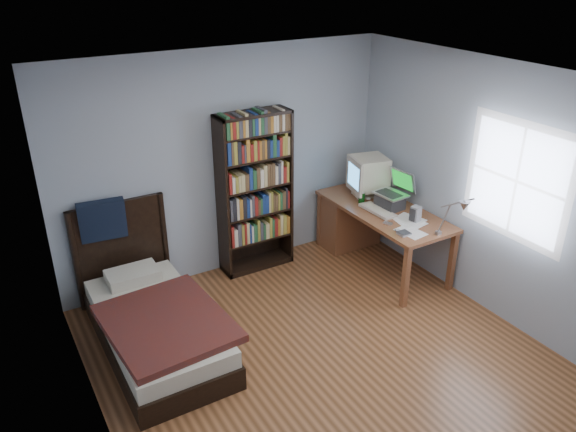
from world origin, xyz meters
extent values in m
plane|color=brown|center=(0.00, 0.00, 0.00)|extent=(4.20, 4.20, 0.00)
plane|color=white|center=(0.00, 0.00, 2.50)|extent=(4.20, 4.20, 0.00)
cube|color=#9CA8B7|center=(0.00, 2.10, 1.25)|extent=(3.80, 0.04, 2.50)
cube|color=#9CA8B7|center=(-1.90, 0.00, 1.25)|extent=(0.04, 4.20, 2.50)
cube|color=#9CA8B7|center=(1.90, 0.00, 1.25)|extent=(0.04, 4.20, 2.50)
cube|color=white|center=(1.89, -0.15, 1.45)|extent=(0.01, 1.14, 1.14)
cube|color=white|center=(1.88, -0.15, 1.45)|extent=(0.01, 1.00, 1.00)
cube|color=brown|center=(1.50, 1.20, 0.71)|extent=(0.75, 1.68, 0.04)
cube|color=brown|center=(1.18, 0.41, 0.34)|extent=(0.06, 0.06, 0.69)
cube|color=brown|center=(1.83, 0.41, 0.34)|extent=(0.06, 0.06, 0.69)
cube|color=brown|center=(1.18, 1.99, 0.34)|extent=(0.06, 0.06, 0.69)
cube|color=brown|center=(1.83, 1.99, 0.34)|extent=(0.06, 0.06, 0.69)
cube|color=brown|center=(1.50, 1.82, 0.34)|extent=(0.69, 0.40, 0.68)
cube|color=beige|center=(1.56, 1.61, 0.74)|extent=(0.30, 0.27, 0.03)
cylinder|color=beige|center=(1.56, 1.61, 0.79)|extent=(0.10, 0.10, 0.06)
cube|color=beige|center=(1.59, 1.61, 1.01)|extent=(0.48, 0.46, 0.38)
cube|color=beige|center=(1.39, 1.61, 1.01)|extent=(0.12, 0.40, 0.40)
cube|color=#4098E7|center=(1.37, 1.61, 1.01)|extent=(0.08, 0.29, 0.26)
cube|color=#2D2D30|center=(1.57, 1.19, 0.81)|extent=(0.26, 0.30, 0.16)
cube|color=silver|center=(1.57, 1.19, 0.90)|extent=(0.30, 0.37, 0.02)
cube|color=#2D2D30|center=(1.55, 1.19, 0.91)|extent=(0.19, 0.29, 0.00)
cube|color=silver|center=(1.74, 1.19, 1.03)|extent=(0.11, 0.36, 0.25)
cube|color=#0CBF26|center=(1.73, 1.19, 1.03)|extent=(0.08, 0.29, 0.20)
cube|color=#99999E|center=(1.58, 0.42, 0.75)|extent=(0.05, 0.05, 0.04)
cylinder|color=#99999E|center=(1.58, 0.37, 0.94)|extent=(0.02, 0.13, 0.35)
cylinder|color=#99999E|center=(1.51, 0.17, 1.19)|extent=(0.15, 0.29, 0.18)
cone|color=#99999E|center=(1.45, 0.03, 1.23)|extent=(0.11, 0.11, 0.09)
cube|color=beige|center=(1.39, 1.17, 0.75)|extent=(0.20, 0.47, 0.04)
cube|color=gray|center=(1.58, 0.77, 0.82)|extent=(0.11, 0.11, 0.18)
cylinder|color=#093707|center=(1.38, 1.45, 0.80)|extent=(0.07, 0.07, 0.13)
ellipsoid|color=silver|center=(1.51, 1.51, 0.75)|extent=(0.06, 0.11, 0.04)
cube|color=silver|center=(1.29, 0.87, 0.74)|extent=(0.08, 0.11, 0.02)
cube|color=gray|center=(1.26, 0.67, 0.74)|extent=(0.06, 0.09, 0.02)
cube|color=gray|center=(1.27, 0.60, 0.74)|extent=(0.11, 0.11, 0.02)
cube|color=black|center=(-0.14, 1.94, 0.92)|extent=(0.03, 0.30, 1.83)
cube|color=black|center=(0.66, 1.94, 0.92)|extent=(0.03, 0.30, 1.83)
cube|color=black|center=(0.26, 1.94, 1.82)|extent=(0.83, 0.30, 0.03)
cube|color=black|center=(0.26, 1.94, 0.03)|extent=(0.83, 0.30, 0.06)
cube|color=black|center=(0.26, 2.08, 0.92)|extent=(0.83, 0.02, 1.83)
cube|color=olive|center=(0.26, 1.92, 0.95)|extent=(0.75, 0.22, 1.63)
cube|color=black|center=(-1.24, 1.05, 0.11)|extent=(0.91, 1.83, 0.22)
cube|color=beige|center=(-1.24, 1.05, 0.30)|extent=(0.87, 1.77, 0.16)
cube|color=maroon|center=(-1.21, 0.82, 0.41)|extent=(1.05, 1.25, 0.07)
cube|color=beige|center=(-1.24, 1.71, 0.43)|extent=(0.50, 0.32, 0.12)
cube|color=black|center=(-1.24, 2.06, 0.55)|extent=(0.97, 0.05, 1.10)
cylinder|color=black|center=(-1.69, 2.04, 0.55)|extent=(0.06, 0.06, 1.10)
cylinder|color=black|center=(-0.78, 2.04, 0.55)|extent=(0.06, 0.06, 1.10)
cube|color=black|center=(-1.39, 2.03, 0.95)|extent=(0.46, 0.20, 0.43)
camera|label=1|loc=(-2.34, -3.19, 3.36)|focal=35.00mm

